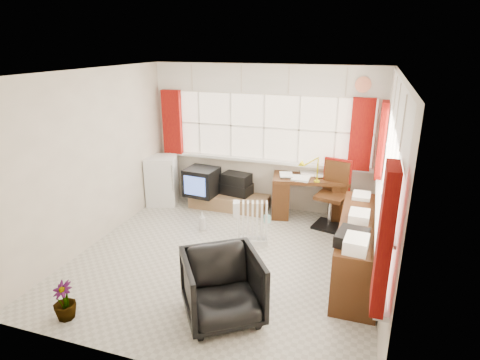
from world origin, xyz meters
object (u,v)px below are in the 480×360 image
object	(u,v)px
crt_tv	(202,182)
desk_lamp	(318,165)
desk	(310,194)
task_chair	(334,191)
radiator	(252,227)
mini_fridge	(162,180)
tv_bench	(229,201)
credenza	(358,246)
office_chair	(223,287)

from	to	relation	value
crt_tv	desk_lamp	bearing A→B (deg)	0.14
desk	task_chair	size ratio (longest dim) A/B	1.21
desk_lamp	radiator	distance (m)	1.48
mini_fridge	desk	bearing A→B (deg)	5.05
desk	tv_bench	bearing A→B (deg)	-176.76
crt_tv	tv_bench	bearing A→B (deg)	16.83
credenza	tv_bench	xyz separation A→B (m)	(-2.28, 1.52, -0.26)
task_chair	radiator	world-z (taller)	task_chair
tv_bench	credenza	bearing A→B (deg)	-33.70
radiator	crt_tv	size ratio (longest dim) A/B	1.15
crt_tv	mini_fridge	xyz separation A→B (m)	(-0.78, -0.01, -0.05)
radiator	tv_bench	bearing A→B (deg)	123.42
desk	credenza	xyz separation A→B (m)	(0.87, -1.60, -0.01)
credenza	crt_tv	world-z (taller)	credenza
tv_bench	mini_fridge	bearing A→B (deg)	-172.91
task_chair	tv_bench	distance (m)	1.88
credenza	mini_fridge	distance (m)	3.78
tv_bench	crt_tv	bearing A→B (deg)	-163.17
credenza	crt_tv	xyz separation A→B (m)	(-2.75, 1.38, 0.11)
tv_bench	desk	bearing A→B (deg)	3.24
mini_fridge	office_chair	bearing A→B (deg)	-51.01
office_chair	tv_bench	world-z (taller)	office_chair
desk	credenza	size ratio (longest dim) A/B	0.66
office_chair	credenza	distance (m)	1.90
credenza	mini_fridge	xyz separation A→B (m)	(-3.53, 1.36, 0.06)
tv_bench	mini_fridge	distance (m)	1.30
radiator	desk	bearing A→B (deg)	63.40
mini_fridge	tv_bench	bearing A→B (deg)	7.09
desk	task_chair	bearing A→B (deg)	-26.87
credenza	tv_bench	world-z (taller)	credenza
office_chair	mini_fridge	xyz separation A→B (m)	(-2.20, 2.71, 0.07)
desk_lamp	task_chair	world-z (taller)	desk_lamp
desk	office_chair	bearing A→B (deg)	-98.98
office_chair	crt_tv	size ratio (longest dim) A/B	1.39
credenza	tv_bench	bearing A→B (deg)	146.30
desk_lamp	task_chair	xyz separation A→B (m)	(0.28, 0.01, -0.42)
desk	office_chair	size ratio (longest dim) A/B	1.63
task_chair	mini_fridge	size ratio (longest dim) A/B	1.23
desk_lamp	mini_fridge	size ratio (longest dim) A/B	0.47
task_chair	desk_lamp	bearing A→B (deg)	-178.43
desk_lamp	crt_tv	size ratio (longest dim) A/B	0.71
desk	tv_bench	size ratio (longest dim) A/B	0.95
tv_bench	radiator	bearing A→B (deg)	-56.58
desk	mini_fridge	distance (m)	2.67
mini_fridge	crt_tv	bearing A→B (deg)	1.04
office_chair	credenza	bearing A→B (deg)	11.07
desk_lamp	tv_bench	size ratio (longest dim) A/B	0.30
radiator	crt_tv	distance (m)	1.64
radiator	mini_fridge	bearing A→B (deg)	153.17
desk_lamp	crt_tv	distance (m)	2.07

